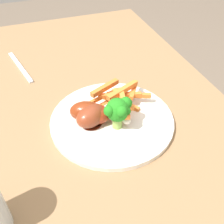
# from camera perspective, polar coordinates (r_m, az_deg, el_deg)

# --- Properties ---
(dining_table) EXTENTS (1.23, 0.66, 0.71)m
(dining_table) POSITION_cam_1_polar(r_m,az_deg,el_deg) (0.73, -1.95, -7.76)
(dining_table) COLOR #8E6B47
(dining_table) RESTS_ON ground_plane
(dinner_plate) EXTENTS (0.28, 0.28, 0.01)m
(dinner_plate) POSITION_cam_1_polar(r_m,az_deg,el_deg) (0.64, 0.00, -1.76)
(dinner_plate) COLOR white
(dinner_plate) RESTS_ON dining_table
(broccoli_floret_front) EXTENTS (0.06, 0.07, 0.08)m
(broccoli_floret_front) POSITION_cam_1_polar(r_m,az_deg,el_deg) (0.58, 1.41, 0.38)
(broccoli_floret_front) COLOR #92BA53
(broccoli_floret_front) RESTS_ON dinner_plate
(broccoli_floret_middle) EXTENTS (0.05, 0.05, 0.07)m
(broccoli_floret_middle) POSITION_cam_1_polar(r_m,az_deg,el_deg) (0.58, 1.27, 0.20)
(broccoli_floret_middle) COLOR #7FB548
(broccoli_floret_middle) RESTS_ON dinner_plate
(carrot_fries_pile) EXTENTS (0.14, 0.16, 0.05)m
(carrot_fries_pile) POSITION_cam_1_polar(r_m,az_deg,el_deg) (0.65, 1.36, 3.17)
(carrot_fries_pile) COLOR orange
(carrot_fries_pile) RESTS_ON dinner_plate
(chicken_drumstick_near) EXTENTS (0.07, 0.12, 0.05)m
(chicken_drumstick_near) POSITION_cam_1_polar(r_m,az_deg,el_deg) (0.62, -4.93, 0.01)
(chicken_drumstick_near) COLOR #561A0B
(chicken_drumstick_near) RESTS_ON dinner_plate
(chicken_drumstick_far) EXTENTS (0.10, 0.12, 0.04)m
(chicken_drumstick_far) POSITION_cam_1_polar(r_m,az_deg,el_deg) (0.61, -3.62, -0.41)
(chicken_drumstick_far) COLOR #61180C
(chicken_drumstick_far) RESTS_ON dinner_plate
(chicken_drumstick_extra) EXTENTS (0.08, 0.13, 0.05)m
(chicken_drumstick_extra) POSITION_cam_1_polar(r_m,az_deg,el_deg) (0.61, -3.96, -0.61)
(chicken_drumstick_extra) COLOR #5A1F11
(chicken_drumstick_extra) RESTS_ON dinner_plate
(fork) EXTENTS (0.19, 0.05, 0.00)m
(fork) POSITION_cam_1_polar(r_m,az_deg,el_deg) (0.87, -18.47, 8.85)
(fork) COLOR silver
(fork) RESTS_ON dining_table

